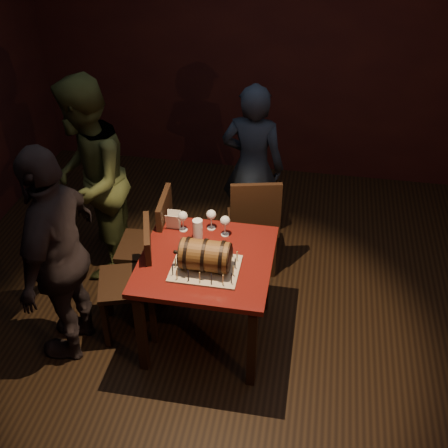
# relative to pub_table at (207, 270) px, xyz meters

# --- Properties ---
(room_shell) EXTENTS (5.04, 5.04, 2.80)m
(room_shell) POSITION_rel_pub_table_xyz_m (0.19, 0.09, 0.76)
(room_shell) COLOR black
(room_shell) RESTS_ON ground
(pub_table) EXTENTS (0.90, 0.90, 0.75)m
(pub_table) POSITION_rel_pub_table_xyz_m (0.00, 0.00, 0.00)
(pub_table) COLOR #430C0B
(pub_table) RESTS_ON ground
(cake_board) EXTENTS (0.45, 0.35, 0.01)m
(cake_board) POSITION_rel_pub_table_xyz_m (0.02, -0.11, 0.12)
(cake_board) COLOR #A49985
(cake_board) RESTS_ON pub_table
(barrel_cake) EXTENTS (0.38, 0.22, 0.22)m
(barrel_cake) POSITION_rel_pub_table_xyz_m (0.02, -0.11, 0.23)
(barrel_cake) COLOR brown
(barrel_cake) RESTS_ON cake_board
(birthday_candles) EXTENTS (0.40, 0.30, 0.09)m
(birthday_candles) POSITION_rel_pub_table_xyz_m (0.02, -0.11, 0.16)
(birthday_candles) COLOR #FFE698
(birthday_candles) RESTS_ON cake_board
(wine_glass_left) EXTENTS (0.07, 0.07, 0.16)m
(wine_glass_left) POSITION_rel_pub_table_xyz_m (-0.23, 0.29, 0.23)
(wine_glass_left) COLOR silver
(wine_glass_left) RESTS_ON pub_table
(wine_glass_mid) EXTENTS (0.07, 0.07, 0.16)m
(wine_glass_mid) POSITION_rel_pub_table_xyz_m (-0.03, 0.34, 0.23)
(wine_glass_mid) COLOR silver
(wine_glass_mid) RESTS_ON pub_table
(wine_glass_right) EXTENTS (0.07, 0.07, 0.16)m
(wine_glass_right) POSITION_rel_pub_table_xyz_m (0.08, 0.28, 0.23)
(wine_glass_right) COLOR silver
(wine_glass_right) RESTS_ON pub_table
(pint_of_ale) EXTENTS (0.07, 0.07, 0.15)m
(pint_of_ale) POSITION_rel_pub_table_xyz_m (-0.11, 0.22, 0.18)
(pint_of_ale) COLOR silver
(pint_of_ale) RESTS_ON pub_table
(menu_card) EXTENTS (0.10, 0.05, 0.13)m
(menu_card) POSITION_rel_pub_table_xyz_m (-0.31, 0.30, 0.17)
(menu_card) COLOR white
(menu_card) RESTS_ON pub_table
(chair_back) EXTENTS (0.48, 0.48, 0.93)m
(chair_back) POSITION_rel_pub_table_xyz_m (0.22, 0.82, -0.12)
(chair_back) COLOR black
(chair_back) RESTS_ON ground
(chair_left_rear) EXTENTS (0.43, 0.43, 0.93)m
(chair_left_rear) POSITION_rel_pub_table_xyz_m (-0.51, 0.42, -0.12)
(chair_left_rear) COLOR black
(chair_left_rear) RESTS_ON ground
(chair_left_front) EXTENTS (0.50, 0.50, 0.93)m
(chair_left_front) POSITION_rel_pub_table_xyz_m (-0.52, 0.00, -0.12)
(chair_left_front) COLOR black
(chair_left_front) RESTS_ON ground
(person_back) EXTENTS (0.58, 0.41, 1.50)m
(person_back) POSITION_rel_pub_table_xyz_m (0.14, 1.29, 0.11)
(person_back) COLOR #182030
(person_back) RESTS_ON ground
(person_left_rear) EXTENTS (0.80, 0.94, 1.70)m
(person_left_rear) POSITION_rel_pub_table_xyz_m (-1.09, 0.66, 0.21)
(person_left_rear) COLOR #384221
(person_left_rear) RESTS_ON ground
(person_left_front) EXTENTS (0.41, 0.97, 1.64)m
(person_left_front) POSITION_rel_pub_table_xyz_m (-0.95, -0.24, 0.18)
(person_left_front) COLOR black
(person_left_front) RESTS_ON ground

